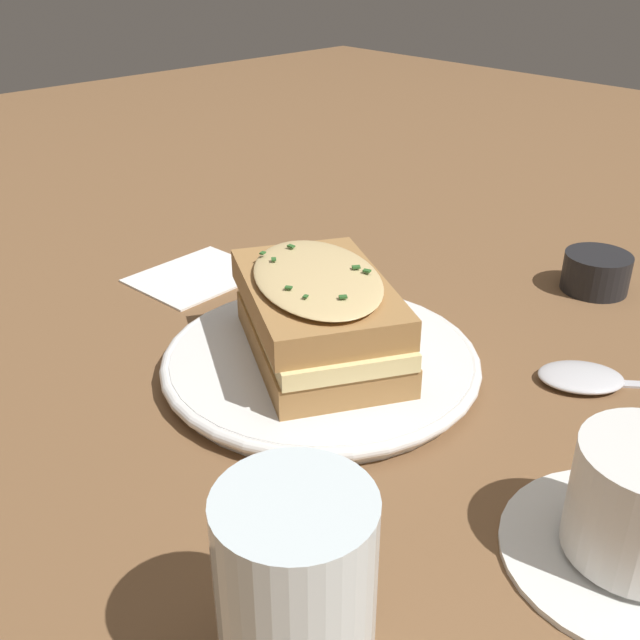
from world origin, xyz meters
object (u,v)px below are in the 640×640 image
napkin (197,275)px  condiment_pot (596,272)px  spoon (594,378)px  dinner_plate (320,362)px  sandwich (318,315)px  water_glass (296,592)px

napkin → condiment_pot: condiment_pot is taller
spoon → dinner_plate: bearing=90.9°
sandwich → condiment_pot: sandwich is taller
dinner_plate → spoon: size_ratio=1.57×
water_glass → dinner_plate: bearing=-135.6°
condiment_pot → water_glass: bearing=13.3°
sandwich → water_glass: water_glass is taller
dinner_plate → sandwich: (-0.00, -0.00, 0.04)m
dinner_plate → water_glass: bearing=44.4°
dinner_plate → condiment_pot: 0.29m
sandwich → condiment_pot: bearing=166.1°
spoon → napkin: 0.37m
napkin → condiment_pot: size_ratio=1.88×
napkin → condiment_pot: 0.37m
dinner_plate → napkin: size_ratio=2.11×
spoon → condiment_pot: bearing=-12.6°
dinner_plate → spoon: bearing=132.3°
dinner_plate → napkin: dinner_plate is taller
dinner_plate → condiment_pot: size_ratio=3.96×
water_glass → napkin: bearing=-119.2°
water_glass → condiment_pot: size_ratio=1.66×
sandwich → water_glass: (0.18, 0.18, 0.00)m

